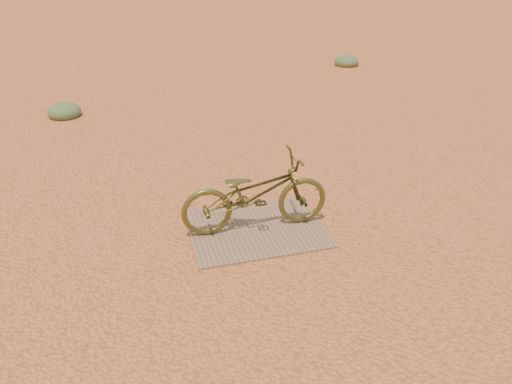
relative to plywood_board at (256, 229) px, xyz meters
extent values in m
plane|color=#DF814C|center=(0.31, 0.03, -0.01)|extent=(120.00, 120.00, 0.00)
cube|color=#816C56|center=(0.00, 0.00, 0.00)|extent=(1.44, 1.15, 0.02)
imported|color=#4C5124|center=(-0.01, 0.01, 0.42)|extent=(1.58, 0.57, 0.82)
ellipsoid|color=#54754E|center=(-2.22, 4.54, -0.01)|extent=(0.57, 0.57, 0.31)
ellipsoid|color=#54754E|center=(4.16, 6.77, -0.01)|extent=(0.59, 0.59, 0.32)
camera|label=1|loc=(-1.23, -4.43, 2.82)|focal=35.00mm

